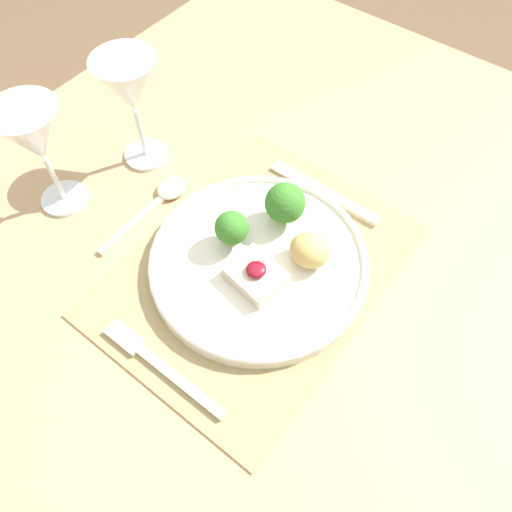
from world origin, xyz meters
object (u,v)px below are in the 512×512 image
object	(u,v)px
fork	(155,362)
wine_glass_far	(35,138)
spoon	(162,197)
dinner_plate	(259,255)
wine_glass_near	(130,90)
knife	(331,196)

from	to	relation	value
fork	wine_glass_far	world-z (taller)	wine_glass_far
spoon	wine_glass_far	bearing A→B (deg)	127.24
dinner_plate	wine_glass_far	size ratio (longest dim) A/B	1.73
fork	wine_glass_near	distance (m)	0.37
fork	wine_glass_near	bearing A→B (deg)	45.66
wine_glass_near	wine_glass_far	size ratio (longest dim) A/B	1.03
fork	wine_glass_far	xyz separation A→B (m)	(0.10, 0.29, 0.12)
fork	wine_glass_far	bearing A→B (deg)	69.56
wine_glass_near	wine_glass_far	xyz separation A→B (m)	(-0.14, 0.03, -0.01)
knife	wine_glass_far	distance (m)	0.41
spoon	knife	bearing A→B (deg)	-52.93
fork	wine_glass_far	distance (m)	0.33
fork	spoon	xyz separation A→B (m)	(0.19, 0.17, -0.00)
knife	wine_glass_far	xyz separation A→B (m)	(-0.24, 0.31, 0.12)
knife	wine_glass_near	distance (m)	0.32
dinner_plate	wine_glass_near	xyz separation A→B (m)	(0.05, 0.26, 0.11)
spoon	wine_glass_near	size ratio (longest dim) A/B	0.97
dinner_plate	knife	bearing A→B (deg)	-6.00
fork	knife	xyz separation A→B (m)	(0.35, -0.03, 0.00)
knife	wine_glass_near	xyz separation A→B (m)	(-0.10, 0.28, 0.12)
spoon	wine_glass_near	xyz separation A→B (m)	(0.05, 0.08, 0.12)
dinner_plate	wine_glass_far	distance (m)	0.33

